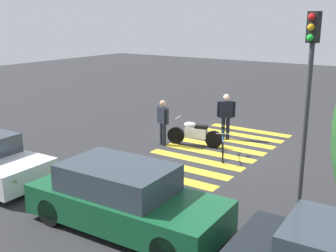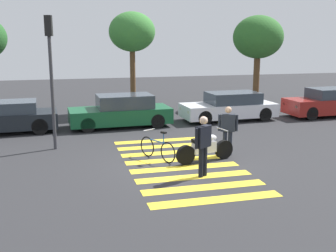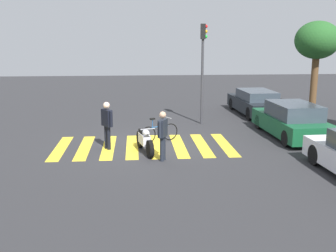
{
  "view_description": "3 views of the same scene",
  "coord_description": "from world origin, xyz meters",
  "px_view_note": "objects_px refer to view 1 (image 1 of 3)",
  "views": [
    {
      "loc": [
        -6.62,
        12.74,
        4.59
      ],
      "look_at": [
        0.85,
        1.72,
        1.12
      ],
      "focal_mm": 44.61,
      "sensor_mm": 36.0,
      "label": 1
    },
    {
      "loc": [
        -3.61,
        -12.25,
        3.95
      ],
      "look_at": [
        -0.01,
        1.64,
        0.9
      ],
      "focal_mm": 44.2,
      "sensor_mm": 36.0,
      "label": 2
    },
    {
      "loc": [
        14.7,
        -0.3,
        4.06
      ],
      "look_at": [
        0.76,
        0.87,
        0.95
      ],
      "focal_mm": 42.27,
      "sensor_mm": 36.0,
      "label": 3
    }
  ],
  "objects_px": {
    "car_green_compact": "(124,199)",
    "leaning_bicycle": "(223,146)",
    "traffic_light_pole": "(309,82)",
    "officer_on_foot": "(163,120)",
    "officer_by_motorcycle": "(226,113)",
    "police_motorcycle": "(195,134)"
  },
  "relations": [
    {
      "from": "officer_on_foot",
      "to": "car_green_compact",
      "type": "height_order",
      "value": "officer_on_foot"
    },
    {
      "from": "officer_on_foot",
      "to": "traffic_light_pole",
      "type": "height_order",
      "value": "traffic_light_pole"
    },
    {
      "from": "officer_by_motorcycle",
      "to": "police_motorcycle",
      "type": "bearing_deg",
      "value": 67.88
    },
    {
      "from": "police_motorcycle",
      "to": "car_green_compact",
      "type": "xyz_separation_m",
      "value": [
        -1.83,
        6.19,
        0.23
      ]
    },
    {
      "from": "officer_by_motorcycle",
      "to": "car_green_compact",
      "type": "distance_m",
      "value": 7.68
    },
    {
      "from": "police_motorcycle",
      "to": "officer_by_motorcycle",
      "type": "xyz_separation_m",
      "value": [
        -0.56,
        -1.38,
        0.57
      ]
    },
    {
      "from": "leaning_bicycle",
      "to": "car_green_compact",
      "type": "relative_size",
      "value": 0.34
    },
    {
      "from": "officer_on_foot",
      "to": "car_green_compact",
      "type": "relative_size",
      "value": 0.37
    },
    {
      "from": "police_motorcycle",
      "to": "officer_on_foot",
      "type": "distance_m",
      "value": 1.28
    },
    {
      "from": "leaning_bicycle",
      "to": "officer_by_motorcycle",
      "type": "xyz_separation_m",
      "value": [
        0.89,
        -1.99,
        0.65
      ]
    },
    {
      "from": "car_green_compact",
      "to": "leaning_bicycle",
      "type": "bearing_deg",
      "value": -86.05
    },
    {
      "from": "police_motorcycle",
      "to": "officer_on_foot",
      "type": "xyz_separation_m",
      "value": [
        1.02,
        0.58,
        0.51
      ]
    },
    {
      "from": "police_motorcycle",
      "to": "car_green_compact",
      "type": "bearing_deg",
      "value": 106.49
    },
    {
      "from": "traffic_light_pole",
      "to": "officer_by_motorcycle",
      "type": "bearing_deg",
      "value": -45.6
    },
    {
      "from": "car_green_compact",
      "to": "officer_on_foot",
      "type": "bearing_deg",
      "value": -63.04
    },
    {
      "from": "police_motorcycle",
      "to": "leaning_bicycle",
      "type": "relative_size",
      "value": 1.34
    },
    {
      "from": "leaning_bicycle",
      "to": "car_green_compact",
      "type": "height_order",
      "value": "car_green_compact"
    },
    {
      "from": "leaning_bicycle",
      "to": "traffic_light_pole",
      "type": "relative_size",
      "value": 0.33
    },
    {
      "from": "police_motorcycle",
      "to": "officer_on_foot",
      "type": "relative_size",
      "value": 1.23
    },
    {
      "from": "leaning_bicycle",
      "to": "officer_by_motorcycle",
      "type": "distance_m",
      "value": 2.27
    },
    {
      "from": "traffic_light_pole",
      "to": "officer_on_foot",
      "type": "bearing_deg",
      "value": -21.85
    },
    {
      "from": "leaning_bicycle",
      "to": "car_green_compact",
      "type": "xyz_separation_m",
      "value": [
        -0.39,
        5.58,
        0.31
      ]
    }
  ]
}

